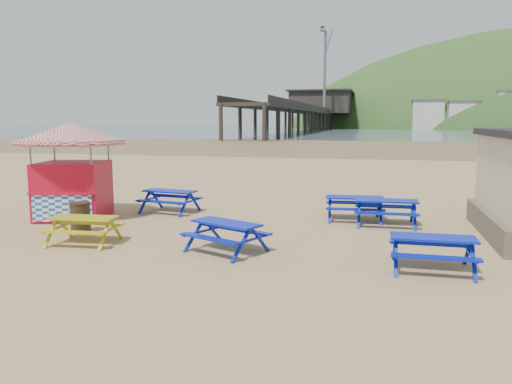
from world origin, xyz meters
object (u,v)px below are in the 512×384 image
(picnic_table_blue_b, at_px, (386,212))
(ice_cream_kiosk, at_px, (72,158))
(picnic_table_blue_a, at_px, (170,201))
(litter_bin, at_px, (80,217))
(picnic_table_yellow, at_px, (84,230))

(picnic_table_blue_b, distance_m, ice_cream_kiosk, 10.85)
(picnic_table_blue_a, distance_m, litter_bin, 4.03)
(litter_bin, bearing_deg, picnic_table_blue_b, 20.11)
(picnic_table_blue_b, xyz_separation_m, picnic_table_yellow, (-8.23, -4.55, -0.04))
(picnic_table_blue_b, bearing_deg, litter_bin, -161.10)
(picnic_table_blue_a, height_order, picnic_table_blue_b, picnic_table_blue_b)
(ice_cream_kiosk, height_order, litter_bin, ice_cream_kiosk)
(picnic_table_yellow, bearing_deg, picnic_table_blue_b, 24.08)
(picnic_table_blue_a, xyz_separation_m, picnic_table_blue_b, (7.82, -0.48, 0.01))
(picnic_table_blue_b, distance_m, litter_bin, 9.71)
(picnic_table_yellow, bearing_deg, picnic_table_blue_a, 80.52)
(picnic_table_blue_b, relative_size, ice_cream_kiosk, 0.45)
(picnic_table_blue_a, xyz_separation_m, picnic_table_yellow, (-0.41, -5.03, -0.03))
(picnic_table_blue_b, height_order, picnic_table_yellow, picnic_table_blue_b)
(picnic_table_blue_a, bearing_deg, litter_bin, -100.11)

